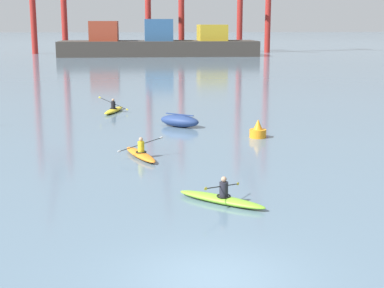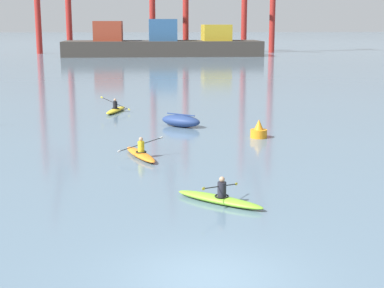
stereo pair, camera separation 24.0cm
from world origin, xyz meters
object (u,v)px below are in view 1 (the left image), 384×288
kayak_orange (140,154)px  kayak_lime (221,198)px  channel_buoy (258,131)px  capsized_dinghy (180,121)px  kayak_yellow (114,110)px  container_barge (158,44)px

kayak_orange → kayak_lime: bearing=-68.9°
channel_buoy → kayak_lime: bearing=-107.6°
capsized_dinghy → kayak_yellow: kayak_yellow is taller
kayak_orange → container_barge: bearing=87.7°
channel_buoy → kayak_lime: channel_buoy is taller
channel_buoy → kayak_orange: bearing=-147.1°
channel_buoy → kayak_orange: (-6.29, -4.07, -0.19)m
channel_buoy → kayak_orange: 7.49m
container_barge → kayak_lime: (-0.72, -91.32, -2.10)m
kayak_lime → container_barge: bearing=89.5°
kayak_yellow → kayak_lime: kayak_yellow is taller
capsized_dinghy → kayak_orange: size_ratio=0.80×
channel_buoy → kayak_yellow: (-8.10, 9.77, -0.19)m
container_barge → channel_buoy: container_barge is taller
container_barge → capsized_dinghy: container_barge is taller
kayak_orange → kayak_lime: (2.73, -7.09, -0.00)m
kayak_lime → kayak_yellow: bearing=102.3°
kayak_yellow → capsized_dinghy: bearing=-55.7°
kayak_orange → kayak_yellow: size_ratio=0.99×
container_barge → channel_buoy: (2.83, -80.15, -1.92)m
container_barge → capsized_dinghy: 76.49m
container_barge → kayak_orange: 84.32m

